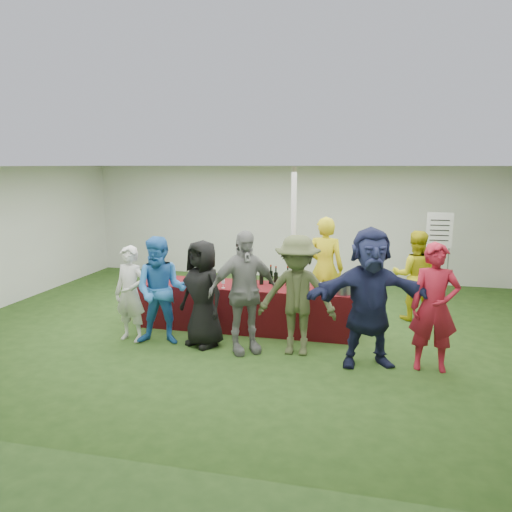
% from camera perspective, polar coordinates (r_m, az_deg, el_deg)
% --- Properties ---
extents(ground, '(60.00, 60.00, 0.00)m').
position_cam_1_polar(ground, '(8.54, -0.51, -8.22)').
color(ground, '#284719').
rests_on(ground, ground).
extents(tent, '(10.00, 10.00, 10.00)m').
position_cam_1_polar(tent, '(9.27, 4.29, 1.83)').
color(tent, white).
rests_on(tent, ground).
extents(serving_table, '(3.60, 0.80, 0.75)m').
position_cam_1_polar(serving_table, '(8.43, -1.33, -5.80)').
color(serving_table, '#530D11').
rests_on(serving_table, ground).
extents(wine_bottles, '(0.71, 0.16, 0.32)m').
position_cam_1_polar(wine_bottles, '(8.31, 2.94, -2.51)').
color(wine_bottles, black).
rests_on(wine_bottles, serving_table).
extents(wine_glasses, '(2.76, 0.13, 0.16)m').
position_cam_1_polar(wine_glasses, '(8.11, -2.95, -2.90)').
color(wine_glasses, silver).
rests_on(wine_glasses, serving_table).
extents(water_bottle, '(0.07, 0.07, 0.23)m').
position_cam_1_polar(water_bottle, '(8.35, -0.48, -2.55)').
color(water_bottle, silver).
rests_on(water_bottle, serving_table).
extents(bar_towel, '(0.25, 0.18, 0.03)m').
position_cam_1_polar(bar_towel, '(8.13, 8.99, -3.69)').
color(bar_towel, white).
rests_on(bar_towel, serving_table).
extents(dump_bucket, '(0.25, 0.25, 0.18)m').
position_cam_1_polar(dump_bucket, '(7.84, 9.95, -3.68)').
color(dump_bucket, slate).
rests_on(dump_bucket, serving_table).
extents(wine_list_sign, '(0.50, 0.03, 1.80)m').
position_cam_1_polar(wine_list_sign, '(10.52, 20.19, 2.05)').
color(wine_list_sign, slate).
rests_on(wine_list_sign, ground).
extents(staff_pourer, '(0.69, 0.47, 1.84)m').
position_cam_1_polar(staff_pourer, '(8.91, 7.85, -1.40)').
color(staff_pourer, gold).
rests_on(staff_pourer, ground).
extents(staff_back, '(0.79, 0.62, 1.60)m').
position_cam_1_polar(staff_back, '(9.23, 17.68, -2.14)').
color(staff_back, gold).
rests_on(staff_back, ground).
extents(customer_0, '(0.60, 0.45, 1.50)m').
position_cam_1_polar(customer_0, '(8.01, -14.16, -4.20)').
color(customer_0, silver).
rests_on(customer_0, ground).
extents(customer_1, '(0.91, 0.76, 1.67)m').
position_cam_1_polar(customer_1, '(7.74, -10.80, -3.94)').
color(customer_1, blue).
rests_on(customer_1, ground).
extents(customer_2, '(0.94, 0.82, 1.63)m').
position_cam_1_polar(customer_2, '(7.58, -6.13, -4.28)').
color(customer_2, black).
rests_on(customer_2, ground).
extents(customer_3, '(1.12, 0.96, 1.81)m').
position_cam_1_polar(customer_3, '(7.25, -1.43, -4.15)').
color(customer_3, gray).
rests_on(customer_3, ground).
extents(customer_4, '(1.14, 0.66, 1.75)m').
position_cam_1_polar(customer_4, '(7.21, 4.72, -4.51)').
color(customer_4, '#454D2C').
rests_on(customer_4, ground).
extents(customer_5, '(1.86, 1.04, 1.92)m').
position_cam_1_polar(customer_5, '(6.94, 12.85, -4.63)').
color(customer_5, '#1B2043').
rests_on(customer_5, ground).
extents(customer_6, '(0.63, 0.42, 1.73)m').
position_cam_1_polar(customer_6, '(7.04, 19.72, -5.54)').
color(customer_6, maroon).
rests_on(customer_6, ground).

